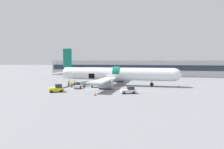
# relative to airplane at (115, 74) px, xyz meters

# --- Properties ---
(ground_plane) EXTENTS (500.00, 500.00, 0.00)m
(ground_plane) POSITION_rel_airplane_xyz_m (0.51, -3.98, -3.14)
(ground_plane) COLOR slate
(apron_marking_line) EXTENTS (27.17, 1.68, 0.01)m
(apron_marking_line) POSITION_rel_airplane_xyz_m (-0.69, -9.52, -3.13)
(apron_marking_line) COLOR silver
(apron_marking_line) RESTS_ON ground_plane
(terminal_strip) EXTENTS (80.34, 9.81, 7.15)m
(terminal_strip) POSITION_rel_airplane_xyz_m (0.51, 39.13, 0.44)
(terminal_strip) COLOR #B2B2B7
(terminal_strip) RESTS_ON ground_plane
(airplane) EXTENTS (35.60, 32.43, 10.69)m
(airplane) POSITION_rel_airplane_xyz_m (0.00, 0.00, 0.00)
(airplane) COLOR white
(airplane) RESTS_ON ground_plane
(baggage_tug_lead) EXTENTS (3.46, 2.52, 1.54)m
(baggage_tug_lead) POSITION_rel_airplane_xyz_m (6.01, -13.52, -2.47)
(baggage_tug_lead) COLOR silver
(baggage_tug_lead) RESTS_ON ground_plane
(baggage_tug_mid) EXTENTS (3.56, 3.11, 1.77)m
(baggage_tug_mid) POSITION_rel_airplane_xyz_m (-10.18, -15.15, -2.37)
(baggage_tug_mid) COLOR yellow
(baggage_tug_mid) RESTS_ON ground_plane
(baggage_tug_rear) EXTENTS (2.17, 2.71, 1.59)m
(baggage_tug_rear) POSITION_rel_airplane_xyz_m (-7.73, -8.86, -2.48)
(baggage_tug_rear) COLOR silver
(baggage_tug_rear) RESTS_ON ground_plane
(baggage_cart_loading) EXTENTS (3.93, 2.29, 1.01)m
(baggage_cart_loading) POSITION_rel_airplane_xyz_m (-8.64, -4.55, -2.63)
(baggage_cart_loading) COLOR #999BA0
(baggage_cart_loading) RESTS_ON ground_plane
(baggage_cart_queued) EXTENTS (3.86, 2.80, 1.11)m
(baggage_cart_queued) POSITION_rel_airplane_xyz_m (-3.92, -5.50, -2.59)
(baggage_cart_queued) COLOR #999BA0
(baggage_cart_queued) RESTS_ON ground_plane
(ground_crew_loader_a) EXTENTS (0.51, 0.51, 1.60)m
(ground_crew_loader_a) POSITION_rel_airplane_xyz_m (-10.05, -7.46, -2.29)
(ground_crew_loader_a) COLOR #1E2338
(ground_crew_loader_a) RESTS_ON ground_plane
(ground_crew_loader_b) EXTENTS (0.48, 0.53, 1.57)m
(ground_crew_loader_b) POSITION_rel_airplane_xyz_m (-11.00, -3.54, -2.31)
(ground_crew_loader_b) COLOR black
(ground_crew_loader_b) RESTS_ON ground_plane
(ground_crew_driver) EXTENTS (0.63, 0.43, 1.81)m
(ground_crew_driver) POSITION_rel_airplane_xyz_m (-11.94, -5.26, -2.18)
(ground_crew_driver) COLOR #1E2338
(ground_crew_driver) RESTS_ON ground_plane
(suitcase_on_tarmac_upright) EXTENTS (0.57, 0.43, 0.63)m
(suitcase_on_tarmac_upright) POSITION_rel_airplane_xyz_m (-6.82, -6.86, -2.87)
(suitcase_on_tarmac_upright) COLOR #721951
(suitcase_on_tarmac_upright) RESTS_ON ground_plane
(safety_cone_nose) EXTENTS (0.51, 0.51, 0.78)m
(safety_cone_nose) POSITION_rel_airplane_xyz_m (17.47, -0.67, -2.77)
(safety_cone_nose) COLOR black
(safety_cone_nose) RESTS_ON ground_plane
(safety_cone_engine_left) EXTENTS (0.58, 0.58, 0.74)m
(safety_cone_engine_left) POSITION_rel_airplane_xyz_m (-0.35, -17.42, -2.79)
(safety_cone_engine_left) COLOR black
(safety_cone_engine_left) RESTS_ON ground_plane
(safety_cone_wingtip) EXTENTS (0.60, 0.60, 0.78)m
(safety_cone_wingtip) POSITION_rel_airplane_xyz_m (1.57, -8.57, -2.77)
(safety_cone_wingtip) COLOR black
(safety_cone_wingtip) RESTS_ON ground_plane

